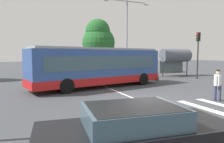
{
  "coord_description": "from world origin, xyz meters",
  "views": [
    {
      "loc": [
        -6.0,
        -9.37,
        2.48
      ],
      "look_at": [
        -0.39,
        4.42,
        1.3
      ],
      "focal_mm": 32.6,
      "sensor_mm": 36.0,
      "label": 1
    }
  ],
  "objects_px": {
    "parked_car_black": "(61,69)",
    "background_tree_right": "(98,40)",
    "city_transit_bus": "(99,67)",
    "parked_car_blue": "(84,69)",
    "foreground_sedan": "(135,131)",
    "parked_car_white": "(102,68)",
    "pedestrian_crossing_street": "(218,83)",
    "twin_arm_street_lamp": "(127,29)",
    "parked_car_teal": "(41,70)",
    "traffic_light_far_corner": "(198,48)",
    "bus_stop_shelter": "(175,56)"
  },
  "relations": [
    {
      "from": "pedestrian_crossing_street",
      "to": "traffic_light_far_corner",
      "type": "relative_size",
      "value": 0.35
    },
    {
      "from": "parked_car_black",
      "to": "background_tree_right",
      "type": "height_order",
      "value": "background_tree_right"
    },
    {
      "from": "twin_arm_street_lamp",
      "to": "background_tree_right",
      "type": "relative_size",
      "value": 1.12
    },
    {
      "from": "city_transit_bus",
      "to": "bus_stop_shelter",
      "type": "height_order",
      "value": "bus_stop_shelter"
    },
    {
      "from": "background_tree_right",
      "to": "twin_arm_street_lamp",
      "type": "bearing_deg",
      "value": -82.73
    },
    {
      "from": "traffic_light_far_corner",
      "to": "twin_arm_street_lamp",
      "type": "height_order",
      "value": "twin_arm_street_lamp"
    },
    {
      "from": "traffic_light_far_corner",
      "to": "bus_stop_shelter",
      "type": "xyz_separation_m",
      "value": [
        -0.31,
        3.2,
        -0.86
      ]
    },
    {
      "from": "bus_stop_shelter",
      "to": "background_tree_right",
      "type": "relative_size",
      "value": 0.49
    },
    {
      "from": "bus_stop_shelter",
      "to": "parked_car_black",
      "type": "bearing_deg",
      "value": 154.44
    },
    {
      "from": "parked_car_black",
      "to": "parked_car_teal",
      "type": "bearing_deg",
      "value": -169.39
    },
    {
      "from": "city_transit_bus",
      "to": "pedestrian_crossing_street",
      "type": "distance_m",
      "value": 8.39
    },
    {
      "from": "parked_car_white",
      "to": "bus_stop_shelter",
      "type": "distance_m",
      "value": 9.62
    },
    {
      "from": "city_transit_bus",
      "to": "parked_car_blue",
      "type": "xyz_separation_m",
      "value": [
        1.37,
        10.34,
        -0.82
      ]
    },
    {
      "from": "foreground_sedan",
      "to": "parked_car_teal",
      "type": "distance_m",
      "value": 21.44
    },
    {
      "from": "parked_car_teal",
      "to": "pedestrian_crossing_street",
      "type": "bearing_deg",
      "value": -64.72
    },
    {
      "from": "parked_car_teal",
      "to": "parked_car_blue",
      "type": "distance_m",
      "value": 5.18
    },
    {
      "from": "parked_car_white",
      "to": "parked_car_teal",
      "type": "bearing_deg",
      "value": -174.9
    },
    {
      "from": "twin_arm_street_lamp",
      "to": "bus_stop_shelter",
      "type": "bearing_deg",
      "value": -2.91
    },
    {
      "from": "parked_car_white",
      "to": "background_tree_right",
      "type": "xyz_separation_m",
      "value": [
        -0.19,
        1.12,
        3.92
      ]
    },
    {
      "from": "twin_arm_street_lamp",
      "to": "parked_car_black",
      "type": "bearing_deg",
      "value": 137.6
    },
    {
      "from": "city_transit_bus",
      "to": "traffic_light_far_corner",
      "type": "xyz_separation_m",
      "value": [
        11.56,
        1.53,
        1.69
      ]
    },
    {
      "from": "parked_car_black",
      "to": "parked_car_blue",
      "type": "distance_m",
      "value": 2.78
    },
    {
      "from": "twin_arm_street_lamp",
      "to": "traffic_light_far_corner",
      "type": "bearing_deg",
      "value": -27.81
    },
    {
      "from": "parked_car_teal",
      "to": "twin_arm_street_lamp",
      "type": "relative_size",
      "value": 0.53
    },
    {
      "from": "parked_car_blue",
      "to": "parked_car_white",
      "type": "relative_size",
      "value": 0.99
    },
    {
      "from": "twin_arm_street_lamp",
      "to": "background_tree_right",
      "type": "xyz_separation_m",
      "value": [
        -0.9,
        7.09,
        -0.63
      ]
    },
    {
      "from": "city_transit_bus",
      "to": "parked_car_white",
      "type": "xyz_separation_m",
      "value": [
        4.17,
        11.03,
        -0.82
      ]
    },
    {
      "from": "parked_car_white",
      "to": "bus_stop_shelter",
      "type": "bearing_deg",
      "value": -41.62
    },
    {
      "from": "bus_stop_shelter",
      "to": "twin_arm_street_lamp",
      "type": "distance_m",
      "value": 7.01
    },
    {
      "from": "parked_car_teal",
      "to": "background_tree_right",
      "type": "bearing_deg",
      "value": 13.22
    },
    {
      "from": "pedestrian_crossing_street",
      "to": "bus_stop_shelter",
      "type": "bearing_deg",
      "value": 59.97
    },
    {
      "from": "parked_car_blue",
      "to": "traffic_light_far_corner",
      "type": "distance_m",
      "value": 13.7
    },
    {
      "from": "parked_car_blue",
      "to": "twin_arm_street_lamp",
      "type": "bearing_deg",
      "value": -56.34
    },
    {
      "from": "parked_car_black",
      "to": "background_tree_right",
      "type": "bearing_deg",
      "value": 14.39
    },
    {
      "from": "pedestrian_crossing_street",
      "to": "foreground_sedan",
      "type": "relative_size",
      "value": 0.37
    },
    {
      "from": "foreground_sedan",
      "to": "traffic_light_far_corner",
      "type": "relative_size",
      "value": 0.95
    },
    {
      "from": "parked_car_blue",
      "to": "bus_stop_shelter",
      "type": "xyz_separation_m",
      "value": [
        9.89,
        -5.6,
        1.65
      ]
    },
    {
      "from": "parked_car_black",
      "to": "background_tree_right",
      "type": "xyz_separation_m",
      "value": [
        5.36,
        1.37,
        3.92
      ]
    },
    {
      "from": "foreground_sedan",
      "to": "parked_car_white",
      "type": "relative_size",
      "value": 1.01
    },
    {
      "from": "parked_car_black",
      "to": "pedestrian_crossing_street",
      "type": "bearing_deg",
      "value": -72.05
    },
    {
      "from": "traffic_light_far_corner",
      "to": "bus_stop_shelter",
      "type": "distance_m",
      "value": 3.33
    },
    {
      "from": "city_transit_bus",
      "to": "parked_car_blue",
      "type": "bearing_deg",
      "value": 82.47
    },
    {
      "from": "bus_stop_shelter",
      "to": "parked_car_blue",
      "type": "bearing_deg",
      "value": 150.46
    },
    {
      "from": "city_transit_bus",
      "to": "background_tree_right",
      "type": "relative_size",
      "value": 1.48
    },
    {
      "from": "city_transit_bus",
      "to": "parked_car_blue",
      "type": "distance_m",
      "value": 10.46
    },
    {
      "from": "pedestrian_crossing_street",
      "to": "twin_arm_street_lamp",
      "type": "relative_size",
      "value": 0.2
    },
    {
      "from": "city_transit_bus",
      "to": "traffic_light_far_corner",
      "type": "height_order",
      "value": "traffic_light_far_corner"
    },
    {
      "from": "parked_car_black",
      "to": "bus_stop_shelter",
      "type": "xyz_separation_m",
      "value": [
        12.64,
        -6.04,
        1.65
      ]
    },
    {
      "from": "foreground_sedan",
      "to": "background_tree_right",
      "type": "distance_m",
      "value": 24.54
    },
    {
      "from": "pedestrian_crossing_street",
      "to": "parked_car_blue",
      "type": "relative_size",
      "value": 0.38
    }
  ]
}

